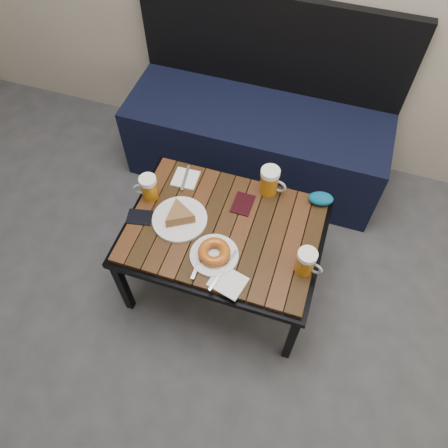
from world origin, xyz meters
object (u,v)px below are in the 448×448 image
(bench, at_px, (257,134))
(cafe_table, at_px, (224,233))
(beer_mug_left, at_px, (149,188))
(passport_burgundy, at_px, (243,204))
(beer_mug_centre, at_px, (270,181))
(plate_bagel, at_px, (214,253))
(passport_navy, at_px, (140,217))
(knit_pouch, at_px, (321,199))
(plate_pie, at_px, (179,217))
(beer_mug_right, at_px, (306,262))

(bench, height_order, cafe_table, bench)
(beer_mug_left, height_order, passport_burgundy, beer_mug_left)
(beer_mug_centre, height_order, plate_bagel, beer_mug_centre)
(passport_navy, relative_size, knit_pouch, 0.98)
(plate_bagel, bearing_deg, cafe_table, 92.08)
(passport_navy, bearing_deg, passport_burgundy, 105.46)
(passport_burgundy, bearing_deg, beer_mug_centre, 51.66)
(bench, distance_m, beer_mug_centre, 0.62)
(plate_pie, height_order, passport_navy, plate_pie)
(cafe_table, distance_m, plate_bagel, 0.16)
(plate_bagel, distance_m, passport_burgundy, 0.29)
(beer_mug_right, bearing_deg, plate_pie, -172.09)
(beer_mug_left, distance_m, beer_mug_right, 0.74)
(cafe_table, xyz_separation_m, plate_pie, (-0.19, -0.02, 0.07))
(beer_mug_left, bearing_deg, plate_pie, 137.78)
(cafe_table, relative_size, plate_pie, 3.58)
(plate_pie, bearing_deg, knit_pouch, 27.17)
(beer_mug_centre, distance_m, passport_burgundy, 0.15)
(passport_burgundy, bearing_deg, passport_navy, -152.16)
(plate_pie, bearing_deg, passport_navy, -166.95)
(beer_mug_left, height_order, plate_bagel, beer_mug_left)
(bench, relative_size, passport_burgundy, 11.95)
(cafe_table, distance_m, plate_pie, 0.20)
(plate_bagel, relative_size, passport_navy, 2.40)
(passport_burgundy, bearing_deg, plate_pie, -143.64)
(bench, bearing_deg, beer_mug_left, -112.89)
(beer_mug_right, xyz_separation_m, knit_pouch, (-0.00, 0.35, -0.04))
(cafe_table, distance_m, beer_mug_right, 0.39)
(beer_mug_left, bearing_deg, plate_bagel, 134.20)
(cafe_table, relative_size, plate_bagel, 3.27)
(plate_pie, bearing_deg, beer_mug_right, -7.16)
(passport_burgundy, distance_m, knit_pouch, 0.34)
(passport_burgundy, bearing_deg, cafe_table, -104.86)
(beer_mug_right, relative_size, plate_bagel, 0.48)
(cafe_table, bearing_deg, plate_pie, -173.40)
(passport_navy, bearing_deg, cafe_table, 88.10)
(knit_pouch, bearing_deg, passport_navy, -155.92)
(plate_bagel, bearing_deg, plate_pie, 148.08)
(bench, height_order, knit_pouch, bench)
(plate_bagel, xyz_separation_m, passport_burgundy, (0.03, 0.29, -0.02))
(bench, xyz_separation_m, plate_bagel, (0.06, -0.92, 0.22))
(bench, xyz_separation_m, knit_pouch, (0.42, -0.52, 0.22))
(beer_mug_left, bearing_deg, beer_mug_right, 151.40)
(cafe_table, bearing_deg, plate_bagel, -87.92)
(passport_burgundy, bearing_deg, plate_bagel, -96.11)
(bench, xyz_separation_m, beer_mug_right, (0.42, -0.87, 0.26))
(passport_burgundy, height_order, knit_pouch, knit_pouch)
(beer_mug_centre, xyz_separation_m, plate_pie, (-0.32, -0.27, -0.04))
(cafe_table, bearing_deg, knit_pouch, 35.92)
(beer_mug_left, bearing_deg, knit_pouch, 178.71)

